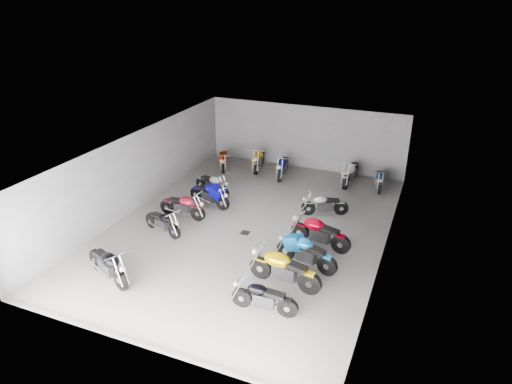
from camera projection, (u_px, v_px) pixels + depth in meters
ground at (250, 227)px, 17.58m from camera, size 14.00×14.00×0.00m
wall_back at (305, 137)px, 22.83m from camera, size 10.00×0.10×3.20m
wall_left at (138, 170)px, 18.66m from camera, size 0.10×14.00×3.20m
wall_right at (388, 212)px, 15.19m from camera, size 0.10×14.00×3.20m
ceiling at (250, 148)px, 16.26m from camera, size 10.00×14.00×0.04m
drain_grate at (245, 233)px, 17.15m from camera, size 0.32×0.32×0.01m
motorcycle_left_a at (108, 265)px, 14.21m from camera, size 2.12×1.02×0.99m
motorcycle_left_c at (163, 222)px, 16.96m from camera, size 1.87×0.74×0.85m
motorcycle_left_d at (183, 206)px, 18.13m from camera, size 2.08×0.43×0.91m
motorcycle_left_e at (210, 194)px, 19.12m from camera, size 2.08×0.68×0.93m
motorcycle_left_f at (213, 184)px, 20.14m from camera, size 1.98×0.87×0.91m
motorcycle_right_a at (263, 297)px, 12.81m from camera, size 1.97×0.41×0.86m
motorcycle_right_b at (284, 269)px, 13.91m from camera, size 2.40×0.55×1.06m
motorcycle_right_c at (306, 252)px, 14.88m from camera, size 2.21×0.71×0.98m
motorcycle_right_d at (319, 233)px, 16.05m from camera, size 2.28×0.62×1.01m
motorcycle_right_f at (324, 204)px, 18.35m from camera, size 1.81×0.89×0.85m
motorcycle_back_a at (224, 159)px, 23.15m from camera, size 0.93×1.90×0.89m
motorcycle_back_b at (259, 159)px, 23.00m from camera, size 0.66×2.29×1.01m
motorcycle_back_c at (283, 166)px, 22.11m from camera, size 0.54×2.21×0.97m
motorcycle_back_e at (350, 172)px, 21.29m from camera, size 0.49×2.33×1.03m
motorcycle_back_f at (380, 179)px, 20.78m from camera, size 0.50×1.89×0.83m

